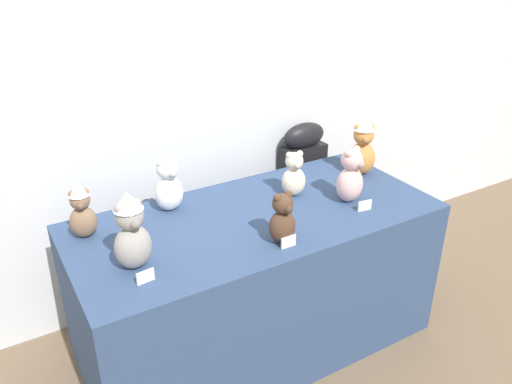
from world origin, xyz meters
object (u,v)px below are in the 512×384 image
Objects in this scene: teddy_bear_mocha at (82,211)px; teddy_bear_snow at (169,185)px; display_table at (256,282)px; teddy_bear_ginger at (363,147)px; teddy_bear_ash at (131,232)px; teddy_bear_cream at (294,175)px; teddy_bear_blush at (351,177)px; teddy_bear_cocoa at (283,220)px; instrument_case at (301,194)px.

teddy_bear_snow is at bearing 16.41° from teddy_bear_mocha.
teddy_bear_ginger is (0.72, 0.12, 0.53)m from display_table.
teddy_bear_mocha is at bearing -158.37° from teddy_bear_ginger.
display_table is 0.90m from teddy_bear_mocha.
teddy_bear_ash is at bearing -169.29° from display_table.
teddy_bear_cream is (0.27, 0.09, 0.48)m from display_table.
teddy_bear_snow is 0.41m from teddy_bear_mocha.
teddy_bear_blush is at bearing -114.80° from teddy_bear_ginger.
instrument_case is at bearing 46.53° from teddy_bear_cocoa.
instrument_case is at bearing 61.63° from teddy_bear_cream.
teddy_bear_cocoa is 0.92× the size of teddy_bear_mocha.
teddy_bear_blush is at bearing -12.19° from display_table.
display_table is 5.31× the size of teddy_bear_ginger.
teddy_bear_cream reaches higher than teddy_bear_cocoa.
teddy_bear_ginger reaches higher than teddy_bear_mocha.
teddy_bear_ash reaches higher than display_table.
teddy_bear_ginger is at bearing 9.12° from display_table.
teddy_bear_snow reaches higher than instrument_case.
teddy_bear_mocha is (-1.35, -0.31, 0.40)m from instrument_case.
teddy_bear_cream is at bearing -150.92° from teddy_bear_ginger.
teddy_bear_cream reaches higher than instrument_case.
teddy_bear_blush is at bearing -4.53° from teddy_bear_mocha.
display_table is 0.64m from teddy_bear_snow.
teddy_bear_cocoa is 0.99× the size of teddy_bear_cream.
teddy_bear_cream is (0.88, 0.20, -0.05)m from teddy_bear_ash.
teddy_bear_snow is 0.47m from teddy_bear_ash.
teddy_bear_cream is (0.29, 0.34, 0.00)m from teddy_bear_cocoa.
teddy_bear_mocha is at bearing -175.37° from teddy_bear_cream.
teddy_bear_cream reaches higher than display_table.
teddy_bear_mocha is at bearing 147.44° from teddy_bear_blush.
display_table is at bearing -142.92° from instrument_case.
teddy_bear_blush is (0.48, 0.15, 0.02)m from teddy_bear_cocoa.
display_table is 6.39× the size of teddy_bear_snow.
display_table is 0.82m from teddy_bear_ash.
teddy_bear_blush reaches higher than teddy_bear_snow.
teddy_bear_ginger is 0.34m from teddy_bear_blush.
teddy_bear_cream is at bearing 18.12° from display_table.
teddy_bear_cocoa is 0.83× the size of teddy_bear_blush.
display_table is at bearing -150.02° from teddy_bear_cream.
teddy_bear_ginger is 1.28× the size of teddy_bear_mocha.
teddy_bear_cream is 0.84× the size of teddy_bear_blush.
teddy_bear_blush reaches higher than teddy_bear_cocoa.
teddy_bear_mocha is (-1.44, 0.10, -0.03)m from teddy_bear_ginger.
teddy_bear_blush is (0.20, -0.19, 0.02)m from teddy_bear_cream.
teddy_bear_cocoa is at bearing 179.75° from teddy_bear_blush.
teddy_bear_blush is 1.23m from teddy_bear_mocha.
instrument_case reaches higher than display_table.
teddy_bear_ash is 1.38× the size of teddy_bear_cream.
instrument_case is 1.44m from teddy_bear_mocha.
teddy_bear_ash is at bearing -144.72° from teddy_bear_ginger.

